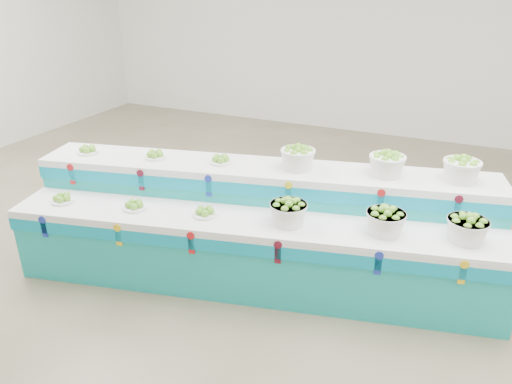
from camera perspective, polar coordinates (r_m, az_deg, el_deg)
ground at (r=5.17m, az=-5.06°, el=-7.22°), size 10.00×10.00×0.00m
back_wall at (r=9.12m, az=10.76°, el=19.49°), size 10.00×0.00×10.00m
display_stand at (r=4.59m, az=-0.00°, el=-4.10°), size 4.59×2.08×1.02m
plate_lower_left at (r=4.92m, az=-21.95°, el=-0.63°), size 0.26×0.26×0.09m
plate_lower_mid at (r=4.57m, az=-14.19°, el=-1.45°), size 0.26×0.26×0.09m
plate_lower_right at (r=4.33m, az=-6.07°, el=-2.28°), size 0.26×0.26×0.09m
basket_lower_left at (r=4.15m, az=3.86°, el=-2.35°), size 0.39×0.39×0.23m
basket_lower_mid at (r=4.13m, az=15.07°, el=-3.30°), size 0.39×0.39×0.23m
basket_lower_right at (r=4.23m, az=23.70°, el=-3.95°), size 0.39×0.39×0.23m
plate_upper_left at (r=5.25m, az=-19.29°, el=4.82°), size 0.26×0.26×0.09m
plate_upper_mid at (r=4.92m, az=-11.86°, el=4.42°), size 0.26×0.26×0.09m
plate_upper_right at (r=4.70m, az=-4.23°, el=3.94°), size 0.26×0.26×0.09m
basket_upper_left at (r=4.53m, az=4.97°, el=4.11°), size 0.39×0.39×0.23m
basket_upper_mid at (r=4.52m, az=15.24°, el=3.26°), size 0.39×0.39×0.23m
basket_upper_right at (r=4.61m, az=23.14°, el=2.53°), size 0.39×0.39×0.23m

